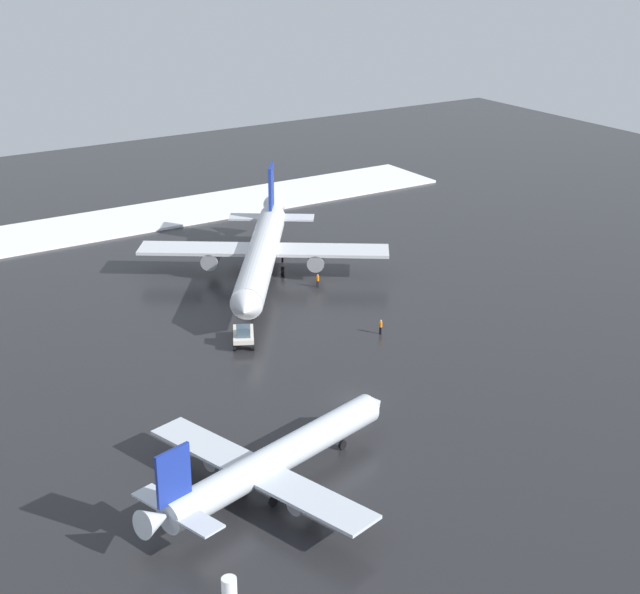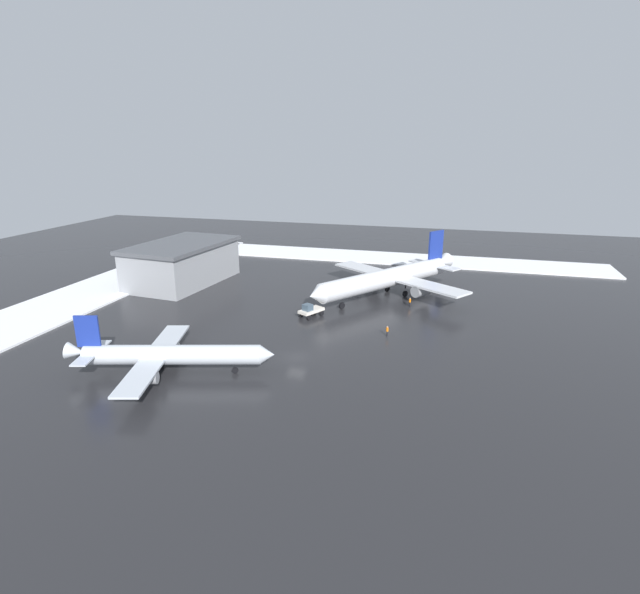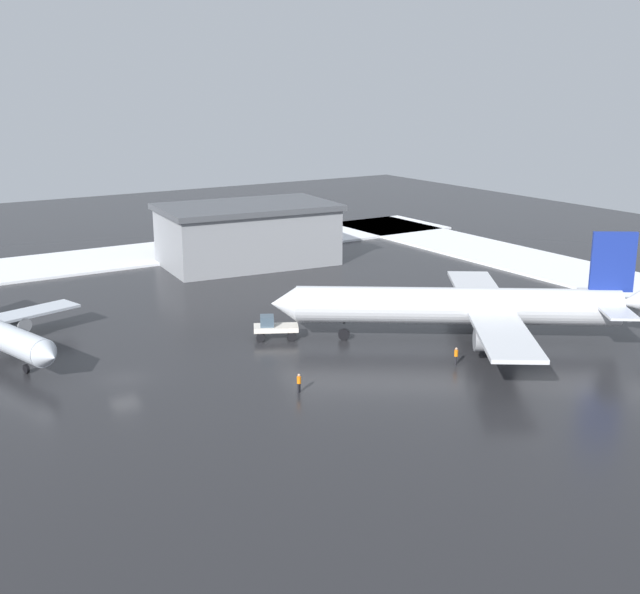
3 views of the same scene
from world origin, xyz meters
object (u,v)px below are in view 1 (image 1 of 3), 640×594
Objects in this scene: airplane_far_rear at (272,461)px; ground_crew_by_nose_gear at (318,280)px; pushback_tug at (243,334)px; airplane_parked_starboard at (262,253)px; ground_crew_beside_wing at (381,326)px.

airplane_far_rear reaches higher than ground_crew_by_nose_gear.
airplane_far_rear is 29.03m from pushback_tug.
airplane_far_rear is at bearing 3.95° from pushback_tug.
airplane_far_rear is (42.69, -23.01, -1.14)m from airplane_parked_starboard.
pushback_tug is (16.13, -11.39, -2.54)m from airplane_parked_starboard.
ground_crew_by_nose_gear is (-10.62, 16.25, -0.31)m from pushback_tug.
pushback_tug is 2.98× the size of ground_crew_by_nose_gear.
airplane_far_rear reaches higher than pushback_tug.
airplane_far_rear is 15.77× the size of ground_crew_beside_wing.
airplane_far_rear is 33.46m from ground_crew_beside_wing.
airplane_parked_starboard reaches higher than ground_crew_by_nose_gear.
ground_crew_by_nose_gear is (-16.15, 1.91, 0.00)m from ground_crew_beside_wing.
pushback_tug is 19.41m from ground_crew_by_nose_gear.
airplane_parked_starboard is 48.52m from airplane_far_rear.
ground_crew_by_nose_gear is at bearing -114.20° from ground_crew_beside_wing.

